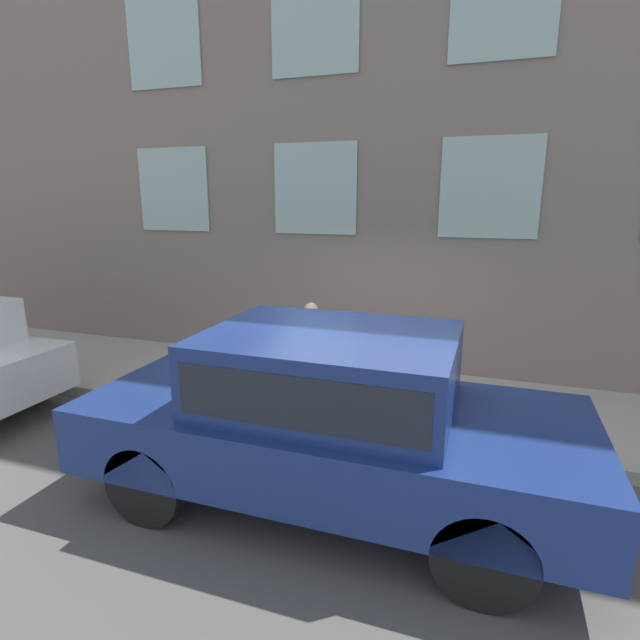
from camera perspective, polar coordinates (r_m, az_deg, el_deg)
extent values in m
plane|color=#514F4C|center=(6.34, 3.69, -13.65)|extent=(80.00, 80.00, 0.00)
cube|color=#A8A093|center=(7.38, 6.26, -8.91)|extent=(2.44, 60.00, 0.16)
cube|color=#9EBCB2|center=(7.85, 18.82, 14.10)|extent=(0.03, 1.40, 1.44)
cube|color=#9EBCB2|center=(8.34, -0.60, 14.75)|extent=(0.03, 1.40, 1.44)
cube|color=#9EBCB2|center=(9.58, -16.41, 14.09)|extent=(0.03, 1.40, 1.44)
cube|color=#9EBCB2|center=(8.25, 20.32, 30.95)|extent=(0.03, 1.40, 1.44)
cube|color=#9EBCB2|center=(8.71, -0.64, 30.74)|extent=(0.03, 1.40, 1.44)
cube|color=#9EBCB2|center=(9.91, -17.47, 28.07)|extent=(0.03, 1.40, 1.44)
cylinder|color=gray|center=(6.99, 1.07, -9.25)|extent=(0.31, 0.31, 0.04)
cylinder|color=gray|center=(6.87, 1.09, -6.75)|extent=(0.23, 0.23, 0.69)
sphere|color=slate|center=(6.76, 1.10, -4.01)|extent=(0.24, 0.24, 0.24)
cylinder|color=black|center=(6.74, 1.10, -3.42)|extent=(0.08, 0.08, 0.10)
cylinder|color=gray|center=(6.80, 2.43, -6.25)|extent=(0.09, 0.10, 0.09)
cylinder|color=gray|center=(6.89, -0.23, -5.95)|extent=(0.09, 0.10, 0.09)
cylinder|color=navy|center=(7.48, -1.15, -5.34)|extent=(0.09, 0.09, 0.61)
cylinder|color=navy|center=(7.60, -0.82, -5.05)|extent=(0.09, 0.09, 0.61)
cube|color=#1E59A5|center=(7.38, -1.00, -1.29)|extent=(0.16, 0.11, 0.46)
cylinder|color=#1E59A5|center=(7.27, -1.32, -1.43)|extent=(0.07, 0.07, 0.43)
cylinder|color=#1E59A5|center=(7.49, -0.69, -0.98)|extent=(0.07, 0.07, 0.43)
sphere|color=beige|center=(7.30, -1.01, 1.21)|extent=(0.20, 0.20, 0.20)
cylinder|color=black|center=(5.04, -19.10, -17.21)|extent=(0.24, 0.77, 0.77)
cylinder|color=black|center=(6.34, -9.23, -9.95)|extent=(0.24, 0.77, 0.77)
cylinder|color=black|center=(4.18, 18.26, -24.28)|extent=(0.24, 0.77, 0.77)
cylinder|color=black|center=(5.68, 18.68, -13.47)|extent=(0.24, 0.77, 0.77)
cube|color=navy|center=(4.94, 1.15, -12.83)|extent=(2.00, 4.73, 0.64)
cube|color=navy|center=(4.68, 1.19, -5.50)|extent=(1.76, 2.27, 0.70)
cube|color=#1E232D|center=(4.68, 1.19, -5.50)|extent=(1.77, 2.09, 0.44)
cylinder|color=black|center=(8.48, -30.25, -5.96)|extent=(0.24, 0.65, 0.65)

